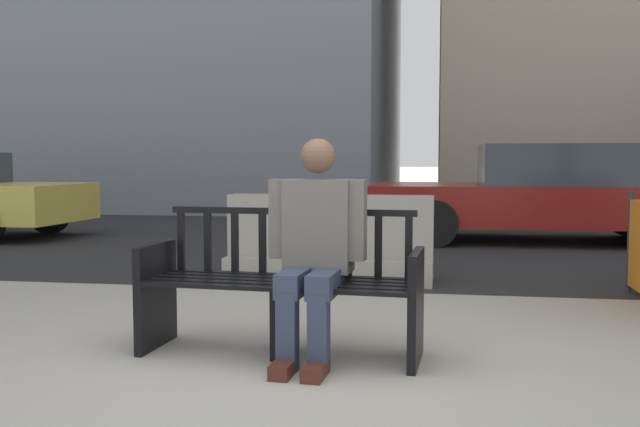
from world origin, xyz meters
TOP-DOWN VIEW (x-y plane):
  - ground_plane at (0.00, 0.00)m, footprint 200.00×200.00m
  - street_asphalt at (0.00, 8.70)m, footprint 120.00×12.00m
  - street_bench at (-0.20, 0.60)m, footprint 1.72×0.63m
  - seated_person at (0.02, 0.53)m, footprint 0.59×0.74m
  - jersey_barrier_centre at (-0.29, 3.25)m, footprint 2.01×0.71m
  - car_sedan_far at (2.23, 6.97)m, footprint 4.76×2.03m

SIDE VIEW (x-z plane):
  - ground_plane at x=0.00m, z-range 0.00..0.00m
  - street_asphalt at x=0.00m, z-range 0.00..0.01m
  - jersey_barrier_centre at x=-0.29m, z-range -0.08..0.76m
  - street_bench at x=-0.20m, z-range -0.04..0.84m
  - car_sedan_far at x=2.23m, z-range -0.02..1.38m
  - seated_person at x=0.02m, z-range 0.03..1.35m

